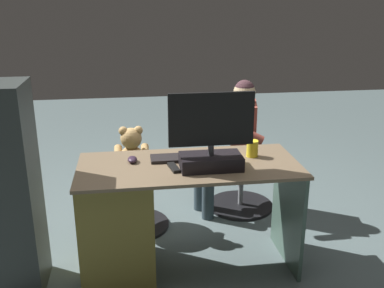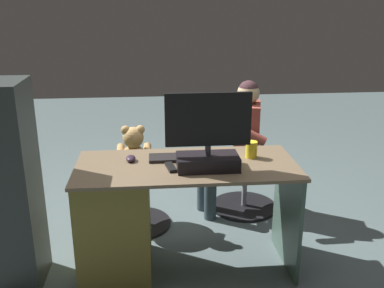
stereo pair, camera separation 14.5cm
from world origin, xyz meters
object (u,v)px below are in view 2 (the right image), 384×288
(computer_mouse, at_px, (131,158))
(tv_remote, at_px, (171,167))
(visitor_chair, at_px, (245,181))
(office_chair_teddy, at_px, (136,195))
(monitor, at_px, (208,145))
(keyboard, at_px, (182,157))
(desk, at_px, (129,217))
(teddy_bear, at_px, (134,151))
(person, at_px, (237,137))
(cup, at_px, (251,150))

(computer_mouse, distance_m, tv_remote, 0.29)
(tv_remote, relative_size, visitor_chair, 0.27)
(computer_mouse, relative_size, visitor_chair, 0.17)
(tv_remote, xyz_separation_m, office_chair_teddy, (0.25, -0.67, -0.49))
(tv_remote, bearing_deg, computer_mouse, -41.75)
(monitor, xyz_separation_m, keyboard, (0.15, -0.18, -0.14))
(desk, bearing_deg, teddy_bear, -91.69)
(tv_remote, bearing_deg, person, -134.11)
(keyboard, relative_size, person, 0.38)
(computer_mouse, relative_size, teddy_bear, 0.26)
(person, bearing_deg, computer_mouse, 40.77)
(teddy_bear, bearing_deg, visitor_chair, -167.35)
(cup, xyz_separation_m, teddy_bear, (0.78, -0.53, -0.18))
(keyboard, xyz_separation_m, cup, (-0.45, 0.01, 0.04))
(computer_mouse, distance_m, visitor_chair, 1.28)
(office_chair_teddy, bearing_deg, cup, 146.37)
(keyboard, relative_size, cup, 3.88)
(cup, bearing_deg, keyboard, -1.75)
(desk, xyz_separation_m, office_chair_teddy, (-0.02, -0.60, -0.13))
(cup, bearing_deg, computer_mouse, -0.25)
(visitor_chair, bearing_deg, tv_remote, 53.19)
(office_chair_teddy, height_order, teddy_bear, teddy_bear)
(computer_mouse, bearing_deg, monitor, 160.15)
(desk, height_order, keyboard, keyboard)
(computer_mouse, relative_size, person, 0.09)
(office_chair_teddy, bearing_deg, person, -166.55)
(monitor, height_order, keyboard, monitor)
(keyboard, height_order, tv_remote, keyboard)
(computer_mouse, distance_m, office_chair_teddy, 0.72)
(keyboard, relative_size, office_chair_teddy, 0.78)
(teddy_bear, bearing_deg, office_chair_teddy, 90.00)
(cup, distance_m, visitor_chair, 0.93)
(keyboard, bearing_deg, teddy_bear, -57.71)
(monitor, relative_size, computer_mouse, 5.35)
(desk, xyz_separation_m, cup, (-0.80, -0.08, 0.40))
(desk, height_order, monitor, monitor)
(keyboard, distance_m, office_chair_teddy, 0.78)
(office_chair_teddy, bearing_deg, teddy_bear, -90.00)
(tv_remote, bearing_deg, cup, -174.63)
(keyboard, xyz_separation_m, visitor_chair, (-0.58, -0.72, -0.50))
(office_chair_teddy, bearing_deg, keyboard, 122.98)
(cup, height_order, visitor_chair, cup)
(keyboard, height_order, person, person)
(computer_mouse, xyz_separation_m, person, (-0.83, -0.72, -0.11))
(monitor, xyz_separation_m, office_chair_teddy, (0.48, -0.69, -0.63))
(office_chair_teddy, distance_m, person, 0.94)
(office_chair_teddy, relative_size, person, 0.49)
(desk, relative_size, monitor, 2.70)
(cup, relative_size, person, 0.10)
(monitor, distance_m, cup, 0.36)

